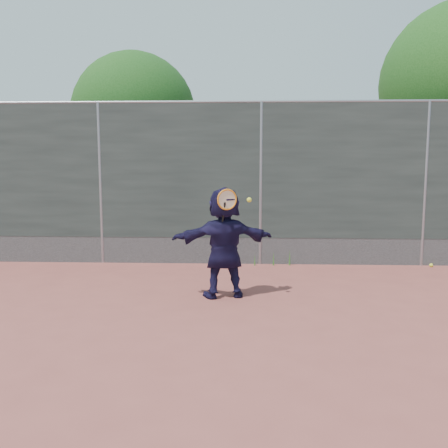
{
  "coord_description": "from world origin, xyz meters",
  "views": [
    {
      "loc": [
        -0.29,
        -5.76,
        2.0
      ],
      "look_at": [
        -0.59,
        1.25,
        1.06
      ],
      "focal_mm": 40.0,
      "sensor_mm": 36.0,
      "label": 1
    }
  ],
  "objects": [
    {
      "name": "ground",
      "position": [
        0.0,
        0.0,
        0.0
      ],
      "size": [
        80.0,
        80.0,
        0.0
      ],
      "primitive_type": "plane",
      "color": "#9E4C42",
      "rests_on": "ground"
    },
    {
      "name": "player",
      "position": [
        -0.59,
        1.25,
        0.79
      ],
      "size": [
        1.54,
        0.79,
        1.59
      ],
      "primitive_type": "imported",
      "rotation": [
        0.0,
        0.0,
        3.37
      ],
      "color": "#171335",
      "rests_on": "ground"
    },
    {
      "name": "ball_ground",
      "position": [
        3.13,
        3.35,
        0.03
      ],
      "size": [
        0.07,
        0.07,
        0.07
      ],
      "primitive_type": "sphere",
      "color": "yellow",
      "rests_on": "ground"
    },
    {
      "name": "fence",
      "position": [
        -0.0,
        3.5,
        1.58
      ],
      "size": [
        20.0,
        0.06,
        3.03
      ],
      "color": "#38423D",
      "rests_on": "ground"
    },
    {
      "name": "swing_action",
      "position": [
        -0.51,
        1.05,
        1.41
      ],
      "size": [
        0.48,
        0.16,
        0.51
      ],
      "color": "orange",
      "rests_on": "ground"
    },
    {
      "name": "tree_left",
      "position": [
        -2.85,
        6.55,
        2.94
      ],
      "size": [
        3.15,
        3.0,
        4.53
      ],
      "color": "#382314",
      "rests_on": "ground"
    },
    {
      "name": "weed_clump",
      "position": [
        0.29,
        3.38,
        0.13
      ],
      "size": [
        0.68,
        0.07,
        0.3
      ],
      "color": "#387226",
      "rests_on": "ground"
    }
  ]
}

